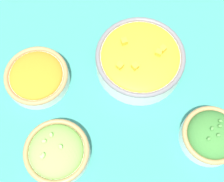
% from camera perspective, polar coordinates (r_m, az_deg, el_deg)
% --- Properties ---
extents(ground_plane, '(3.00, 3.00, 0.00)m').
position_cam_1_polar(ground_plane, '(0.76, 0.00, -0.82)').
color(ground_plane, '#337F75').
extents(bowl_broccoli, '(0.13, 0.13, 0.07)m').
position_cam_1_polar(bowl_broccoli, '(0.74, 17.65, -7.73)').
color(bowl_broccoli, white).
rests_on(bowl_broccoli, ground_plane).
extents(bowl_lettuce, '(0.15, 0.15, 0.07)m').
position_cam_1_polar(bowl_lettuce, '(0.71, -10.06, -10.85)').
color(bowl_lettuce, silver).
rests_on(bowl_lettuce, ground_plane).
extents(bowl_squash, '(0.22, 0.22, 0.08)m').
position_cam_1_polar(bowl_squash, '(0.76, 5.12, 5.87)').
color(bowl_squash, silver).
rests_on(bowl_squash, ground_plane).
extents(bowl_carrots, '(0.16, 0.16, 0.05)m').
position_cam_1_polar(bowl_carrots, '(0.78, -13.59, 2.61)').
color(bowl_carrots, silver).
rests_on(bowl_carrots, ground_plane).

